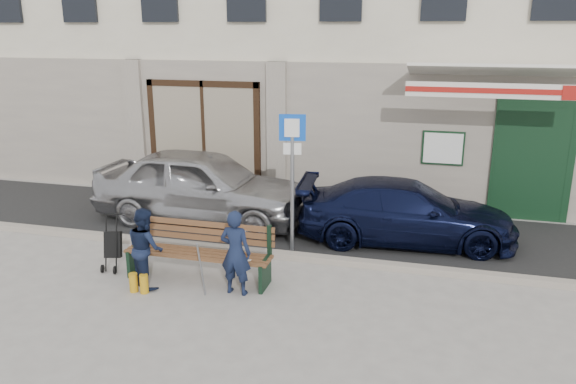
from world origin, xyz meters
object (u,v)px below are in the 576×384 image
(parking_sign, at_px, (292,162))
(man, at_px, (236,253))
(bench, at_px, (196,253))
(stroller, at_px, (113,246))
(car_navy, at_px, (406,212))
(woman, at_px, (146,247))
(car_silver, at_px, (202,185))

(parking_sign, xyz_separation_m, man, (-0.39, -1.89, -0.99))
(bench, bearing_deg, stroller, 179.73)
(car_navy, bearing_deg, stroller, 114.19)
(bench, distance_m, woman, 0.79)
(parking_sign, height_order, stroller, parking_sign)
(woman, relative_size, stroller, 1.35)
(car_silver, relative_size, bench, 1.88)
(car_navy, relative_size, parking_sign, 1.62)
(car_silver, distance_m, parking_sign, 2.66)
(bench, relative_size, stroller, 2.54)
(bench, bearing_deg, car_navy, 39.27)
(man, bearing_deg, stroller, -4.80)
(parking_sign, relative_size, bench, 1.04)
(car_silver, xyz_separation_m, woman, (0.39, -3.12, -0.13))
(parking_sign, distance_m, stroller, 3.36)
(parking_sign, relative_size, stroller, 2.64)
(car_silver, xyz_separation_m, parking_sign, (2.23, -1.13, 0.89))
(woman, bearing_deg, car_silver, -40.73)
(man, height_order, stroller, man)
(car_navy, xyz_separation_m, man, (-2.36, -2.89, 0.08))
(car_navy, bearing_deg, car_silver, 83.43)
(car_navy, height_order, bench, car_navy)
(parking_sign, distance_m, man, 2.17)
(car_silver, height_order, man, car_silver)
(car_navy, distance_m, woman, 4.84)
(car_navy, distance_m, bench, 4.08)
(car_navy, xyz_separation_m, woman, (-3.81, -2.99, 0.05))
(car_silver, height_order, car_navy, car_silver)
(woman, height_order, stroller, woman)
(car_silver, bearing_deg, stroller, 171.68)
(car_navy, height_order, stroller, car_navy)
(woman, distance_m, stroller, 0.97)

